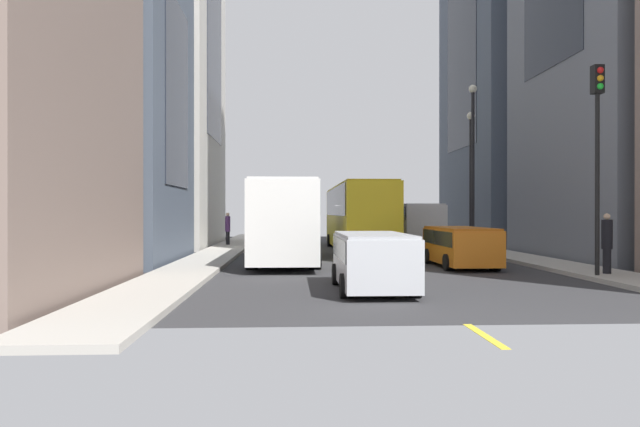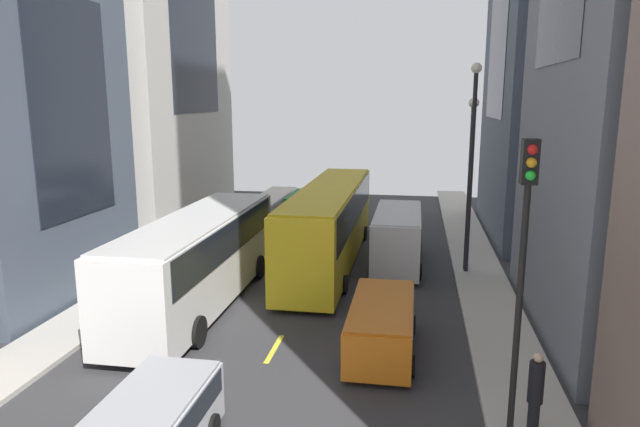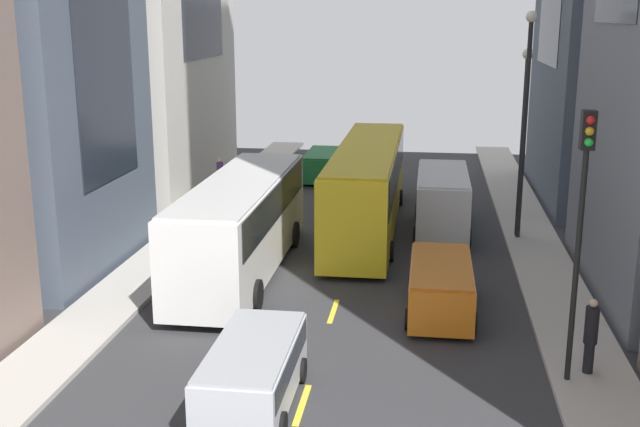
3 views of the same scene
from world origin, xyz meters
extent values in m
plane|color=#333335|center=(0.00, 0.00, 0.00)|extent=(40.13, 40.13, 0.00)
cube|color=#B2ADA3|center=(-6.99, 0.00, 0.07)|extent=(2.15, 44.00, 0.15)
cube|color=#B2ADA3|center=(6.99, 0.00, 0.07)|extent=(2.15, 44.00, 0.15)
cube|color=yellow|center=(0.00, -9.00, 0.01)|extent=(0.16, 2.00, 0.01)
cube|color=yellow|center=(0.00, -3.00, 0.01)|extent=(0.16, 2.00, 0.01)
cube|color=yellow|center=(0.00, 3.00, 0.01)|extent=(0.16, 2.00, 0.01)
cube|color=yellow|center=(0.00, 9.00, 0.01)|extent=(0.16, 2.00, 0.01)
cube|color=yellow|center=(0.00, 15.00, 0.01)|extent=(0.16, 2.00, 0.01)
cube|color=yellow|center=(0.00, 21.00, 0.01)|extent=(0.16, 2.00, 0.01)
cube|color=silver|center=(-3.64, -5.81, 1.77)|extent=(2.55, 11.14, 3.00)
cube|color=black|center=(-3.64, -5.81, 2.62)|extent=(2.60, 10.25, 1.20)
cube|color=beige|center=(-3.64, -5.81, 3.31)|extent=(2.45, 10.70, 0.08)
cylinder|color=black|center=(-4.81, -2.35, 0.50)|extent=(0.46, 1.00, 1.00)
cylinder|color=black|center=(-2.46, -2.35, 0.50)|extent=(0.46, 1.00, 1.00)
cylinder|color=black|center=(-4.81, -9.26, 0.50)|extent=(0.46, 1.00, 1.00)
cylinder|color=black|center=(-2.46, -9.26, 0.50)|extent=(0.46, 1.00, 1.00)
cube|color=yellow|center=(0.24, 0.71, 1.86)|extent=(2.45, 14.12, 3.30)
cube|color=black|center=(0.24, 0.71, 2.72)|extent=(2.50, 12.99, 1.48)
cube|color=gold|center=(0.24, 0.71, 3.55)|extent=(2.35, 13.55, 0.08)
cylinder|color=black|center=(-0.89, 5.09, 0.38)|extent=(0.44, 0.76, 0.76)
cylinder|color=black|center=(1.37, 5.09, 0.38)|extent=(0.44, 0.76, 0.76)
cylinder|color=black|center=(-0.89, -3.66, 0.38)|extent=(0.44, 0.76, 0.76)
cylinder|color=black|center=(1.37, -3.66, 0.38)|extent=(0.44, 0.76, 0.76)
cube|color=white|center=(3.38, 0.46, 1.35)|extent=(2.05, 6.10, 2.30)
cube|color=black|center=(3.38, 0.46, 2.10)|extent=(2.09, 5.61, 0.69)
cube|color=silver|center=(3.38, 0.46, 2.54)|extent=(1.97, 5.86, 0.08)
cylinder|color=black|center=(2.44, 2.35, 0.36)|extent=(0.37, 0.72, 0.72)
cylinder|color=black|center=(4.32, 2.35, 0.36)|extent=(0.37, 0.72, 0.72)
cylinder|color=black|center=(2.44, -1.43, 0.36)|extent=(0.37, 0.72, 0.72)
cylinder|color=black|center=(4.32, -1.43, 0.36)|extent=(0.37, 0.72, 0.72)
cube|color=#1E7238|center=(-3.03, 10.52, 0.82)|extent=(1.73, 4.42, 1.29)
cube|color=black|center=(-3.03, 10.52, 1.14)|extent=(1.77, 4.06, 0.54)
cube|color=#1A612F|center=(-3.03, 10.52, 1.50)|extent=(1.66, 4.24, 0.08)
cylinder|color=black|center=(-3.82, 11.89, 0.31)|extent=(0.31, 0.62, 0.62)
cylinder|color=black|center=(-2.23, 11.89, 0.31)|extent=(0.31, 0.62, 0.62)
cylinder|color=black|center=(-3.82, 9.15, 0.31)|extent=(0.31, 0.62, 0.62)
cylinder|color=black|center=(-2.23, 9.15, 0.31)|extent=(0.31, 0.62, 0.62)
cube|color=black|center=(-1.12, -15.19, 1.16)|extent=(1.87, 4.04, 0.55)
cube|color=#9C9EA2|center=(-1.12, -15.19, 1.52)|extent=(1.76, 4.22, 0.08)
cylinder|color=black|center=(-1.96, -13.82, 0.31)|extent=(0.33, 0.62, 0.62)
cylinder|color=black|center=(-0.28, -13.82, 0.31)|extent=(0.33, 0.62, 0.62)
cube|color=orange|center=(3.25, -8.60, 0.82)|extent=(1.86, 4.77, 1.30)
cube|color=black|center=(3.25, -8.60, 1.15)|extent=(1.89, 4.39, 0.55)
cube|color=#BE6115|center=(3.25, -8.60, 1.51)|extent=(1.78, 4.58, 0.08)
cylinder|color=black|center=(2.39, -7.12, 0.31)|extent=(0.33, 0.62, 0.62)
cylinder|color=black|center=(4.10, -7.12, 0.31)|extent=(0.33, 0.62, 0.62)
cylinder|color=black|center=(2.39, -10.08, 0.31)|extent=(0.33, 0.62, 0.62)
cylinder|color=black|center=(4.10, -10.08, 0.31)|extent=(0.33, 0.62, 0.62)
cylinder|color=black|center=(-7.28, 4.87, 0.55)|extent=(0.24, 0.24, 0.80)
cylinder|color=#593372|center=(-7.28, 4.87, 1.42)|extent=(0.32, 0.32, 0.95)
sphere|color=beige|center=(-7.28, 4.87, 2.01)|extent=(0.22, 0.22, 0.22)
cylinder|color=black|center=(6.89, -12.61, 0.55)|extent=(0.26, 0.26, 0.79)
cylinder|color=black|center=(6.89, -12.61, 1.42)|extent=(0.34, 0.34, 0.95)
sphere|color=beige|center=(6.89, -12.61, 2.00)|extent=(0.21, 0.21, 0.21)
cylinder|color=black|center=(6.32, -13.06, 3.02)|extent=(0.14, 0.14, 5.73)
cube|color=black|center=(6.32, -13.06, 6.33)|extent=(0.32, 0.32, 0.90)
sphere|color=red|center=(6.32, -13.23, 6.58)|extent=(0.20, 0.20, 0.20)
sphere|color=orange|center=(6.32, -13.23, 6.33)|extent=(0.20, 0.20, 0.20)
sphere|color=green|center=(6.32, -13.23, 6.08)|extent=(0.20, 0.20, 0.20)
cylinder|color=black|center=(6.42, 0.08, 3.68)|extent=(0.18, 0.18, 7.06)
sphere|color=silver|center=(6.42, 0.08, 7.39)|extent=(0.44, 0.44, 0.44)
cylinder|color=black|center=(6.42, -0.26, 4.38)|extent=(0.18, 0.18, 8.46)
sphere|color=silver|center=(6.42, -0.26, 8.79)|extent=(0.44, 0.44, 0.44)
camera|label=1|loc=(-3.32, -30.75, 2.13)|focal=32.29mm
camera|label=2|loc=(4.11, -24.63, 7.54)|focal=31.53mm
camera|label=3|loc=(2.72, -31.43, 8.91)|focal=43.92mm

